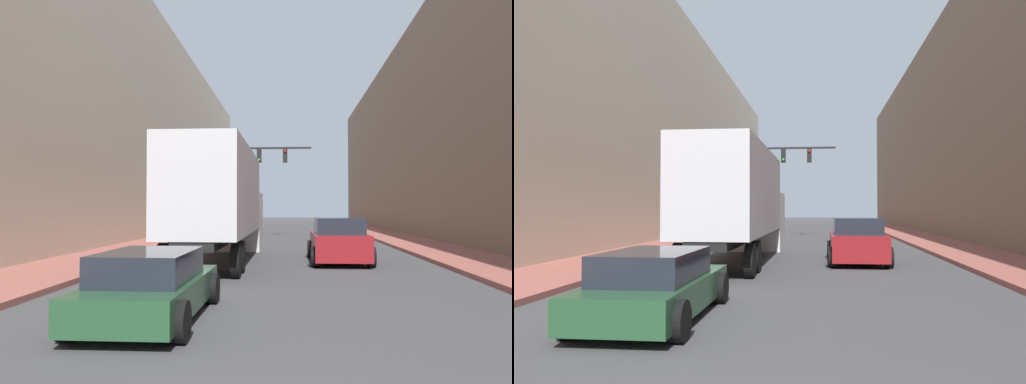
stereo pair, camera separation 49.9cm
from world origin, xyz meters
TOP-DOWN VIEW (x-y plane):
  - sidewalk_right at (6.99, 30.00)m, footprint 3.23×80.00m
  - sidewalk_left at (-6.99, 30.00)m, footprint 3.23×80.00m
  - building_right at (11.61, 30.00)m, footprint 6.00×80.00m
  - building_left at (-11.61, 30.00)m, footprint 6.00×80.00m
  - semi_truck at (-2.34, 16.23)m, footprint 2.41×12.29m
  - sedan_car at (-2.23, 6.14)m, footprint 1.95×4.38m
  - suv_car at (2.01, 15.80)m, footprint 2.14×4.47m
  - traffic_signal_gantry at (-3.32, 30.09)m, footprint 6.96×0.35m

SIDE VIEW (x-z plane):
  - sidewalk_right at x=6.99m, z-range 0.00..0.15m
  - sidewalk_left at x=-6.99m, z-range 0.00..0.15m
  - sedan_car at x=-2.23m, z-range -0.02..1.22m
  - suv_car at x=2.01m, z-range -0.04..1.61m
  - semi_truck at x=-2.34m, z-range 0.21..4.31m
  - traffic_signal_gantry at x=-3.32m, z-range 1.37..7.62m
  - building_right at x=11.61m, z-range 0.00..14.84m
  - building_left at x=-11.61m, z-range 0.00..15.41m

